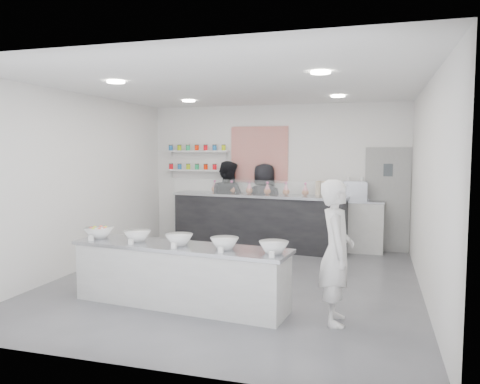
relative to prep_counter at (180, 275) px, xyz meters
name	(u,v)px	position (x,y,z in m)	size (l,w,h in m)	color
floor	(234,282)	(0.37, 1.24, -0.40)	(6.00, 6.00, 0.00)	#515156
ceiling	(234,86)	(0.37, 1.24, 2.60)	(6.00, 6.00, 0.00)	white
back_wall	(275,176)	(0.37, 4.24, 1.10)	(5.50, 5.50, 0.00)	white
left_wall	(79,182)	(-2.38, 1.24, 1.10)	(6.00, 6.00, 0.00)	white
right_wall	(427,190)	(3.12, 1.24, 1.10)	(6.00, 6.00, 0.00)	white
back_door	(387,200)	(2.67, 4.21, 0.65)	(0.88, 0.04, 2.10)	gray
pattern_panel	(259,155)	(0.02, 4.22, 1.55)	(1.25, 0.03, 1.20)	#B61305
jar_shelf_lower	(197,170)	(-1.38, 4.14, 1.20)	(1.45, 0.22, 0.04)	silver
jar_shelf_upper	(197,151)	(-1.38, 4.14, 1.62)	(1.45, 0.22, 0.04)	silver
preserve_jars	(197,158)	(-1.38, 4.12, 1.48)	(1.45, 0.10, 0.56)	red
downlight_0	(116,82)	(-1.03, 0.24, 2.58)	(0.24, 0.24, 0.02)	white
downlight_1	(321,73)	(1.77, 0.24, 2.58)	(0.24, 0.24, 0.02)	white
downlight_2	(189,101)	(-1.03, 2.84, 2.58)	(0.24, 0.24, 0.02)	white
downlight_3	(338,96)	(1.77, 2.84, 2.58)	(0.24, 0.24, 0.02)	white
prep_counter	(180,275)	(0.00, 0.00, 0.00)	(2.97, 0.67, 0.81)	beige
back_bar	(258,221)	(0.11, 3.79, 0.16)	(3.67, 0.67, 1.14)	black
sneeze_guard	(253,188)	(0.07, 3.47, 0.89)	(3.62, 0.02, 0.31)	white
espresso_ledge	(348,226)	(1.92, 4.02, 0.11)	(1.39, 0.44, 1.03)	beige
espresso_machine	(355,191)	(2.05, 4.02, 0.82)	(0.49, 0.34, 0.38)	#93969E
cup_stacks	(321,191)	(1.37, 4.02, 0.82)	(0.24, 0.24, 0.38)	beige
prep_bowls	(179,239)	(0.00, 0.00, 0.48)	(2.96, 0.46, 0.14)	white
label_cards	(166,250)	(0.05, -0.50, 0.44)	(2.66, 0.04, 0.07)	white
cookie_bags	(258,188)	(0.11, 3.79, 0.86)	(2.14, 0.14, 0.26)	pink
woman_prep	(336,252)	(2.02, -0.06, 0.45)	(0.62, 0.41, 1.71)	silver
staff_left	(228,203)	(-0.63, 4.04, 0.50)	(0.88, 0.69, 1.81)	black
staff_right	(264,205)	(0.18, 4.04, 0.48)	(0.86, 0.56, 1.77)	black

